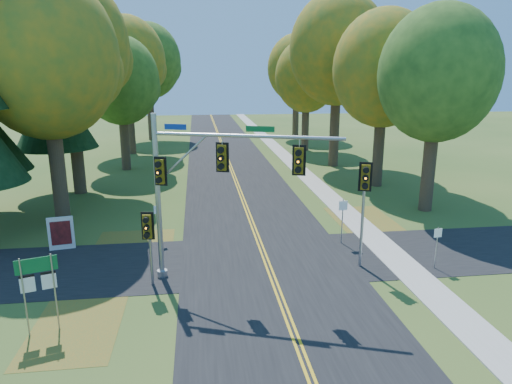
{
  "coord_description": "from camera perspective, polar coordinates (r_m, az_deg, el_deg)",
  "views": [
    {
      "loc": [
        -3.08,
        -18.06,
        8.66
      ],
      "look_at": [
        -0.39,
        2.59,
        3.2
      ],
      "focal_mm": 32.0,
      "sensor_mm": 36.0,
      "label": 1
    }
  ],
  "objects": [
    {
      "name": "ground",
      "position": [
        20.27,
        2.07,
        -10.62
      ],
      "size": [
        160.0,
        160.0,
        0.0
      ],
      "primitive_type": "plane",
      "color": "#2F4C1A",
      "rests_on": "ground"
    },
    {
      "name": "road_main",
      "position": [
        20.26,
        2.07,
        -10.59
      ],
      "size": [
        8.0,
        160.0,
        0.02
      ],
      "primitive_type": "cube",
      "color": "black",
      "rests_on": "ground"
    },
    {
      "name": "road_cross",
      "position": [
        22.06,
        1.21,
        -8.4
      ],
      "size": [
        60.0,
        6.0,
        0.02
      ],
      "primitive_type": "cube",
      "color": "black",
      "rests_on": "ground"
    },
    {
      "name": "centerline_left",
      "position": [
        20.24,
        1.78,
        -10.57
      ],
      "size": [
        0.1,
        160.0,
        0.01
      ],
      "primitive_type": "cube",
      "color": "gold",
      "rests_on": "road_main"
    },
    {
      "name": "centerline_right",
      "position": [
        20.27,
        2.35,
        -10.54
      ],
      "size": [
        0.1,
        160.0,
        0.01
      ],
      "primitive_type": "cube",
      "color": "gold",
      "rests_on": "road_main"
    },
    {
      "name": "sidewalk_east",
      "position": [
        22.06,
        18.37,
        -9.13
      ],
      "size": [
        1.6,
        160.0,
        0.06
      ],
      "primitive_type": "cube",
      "color": "#9E998E",
      "rests_on": "ground"
    },
    {
      "name": "leaf_patch_w_near",
      "position": [
        23.95,
        -15.23,
        -7.04
      ],
      "size": [
        4.0,
        6.0,
        0.0
      ],
      "primitive_type": "cube",
      "color": "brown",
      "rests_on": "ground"
    },
    {
      "name": "leaf_patch_e",
      "position": [
        27.41,
        14.16,
        -4.18
      ],
      "size": [
        3.5,
        8.0,
        0.0
      ],
      "primitive_type": "cube",
      "color": "brown",
      "rests_on": "ground"
    },
    {
      "name": "leaf_patch_w_far",
      "position": [
        17.93,
        -21.48,
        -15.3
      ],
      "size": [
        3.0,
        5.0,
        0.0
      ],
      "primitive_type": "cube",
      "color": "brown",
      "rests_on": "ground"
    },
    {
      "name": "tree_w_a",
      "position": [
        28.61,
        -24.66,
        15.06
      ],
      "size": [
        8.0,
        8.0,
        14.15
      ],
      "color": "#38281C",
      "rests_on": "ground"
    },
    {
      "name": "tree_e_a",
      "position": [
        30.57,
        21.82,
        13.44
      ],
      "size": [
        7.2,
        7.2,
        12.73
      ],
      "color": "#38281C",
      "rests_on": "ground"
    },
    {
      "name": "tree_w_b",
      "position": [
        35.46,
        -22.48,
        16.39
      ],
      "size": [
        8.6,
        8.6,
        15.38
      ],
      "color": "#38281C",
      "rests_on": "ground"
    },
    {
      "name": "tree_e_b",
      "position": [
        36.46,
        15.76,
        14.54
      ],
      "size": [
        7.6,
        7.6,
        13.33
      ],
      "color": "#38281C",
      "rests_on": "ground"
    },
    {
      "name": "tree_w_c",
      "position": [
        43.03,
        -16.5,
        13.16
      ],
      "size": [
        6.8,
        6.8,
        11.91
      ],
      "color": "#38281C",
      "rests_on": "ground"
    },
    {
      "name": "tree_e_c",
      "position": [
        43.76,
        10.27,
        17.09
      ],
      "size": [
        8.8,
        8.8,
        15.79
      ],
      "color": "#38281C",
      "rests_on": "ground"
    },
    {
      "name": "tree_w_d",
      "position": [
        51.74,
        -15.83,
        15.4
      ],
      "size": [
        8.2,
        8.2,
        14.56
      ],
      "color": "#38281C",
      "rests_on": "ground"
    },
    {
      "name": "tree_e_d",
      "position": [
        52.41,
        6.39,
        14.15
      ],
      "size": [
        7.0,
        7.0,
        12.32
      ],
      "color": "#38281C",
      "rests_on": "ground"
    },
    {
      "name": "tree_w_e",
      "position": [
        62.44,
        -13.29,
        15.62
      ],
      "size": [
        8.4,
        8.4,
        14.97
      ],
      "color": "#38281C",
      "rests_on": "ground"
    },
    {
      "name": "tree_e_e",
      "position": [
        63.12,
        5.15,
        15.12
      ],
      "size": [
        7.8,
        7.8,
        13.74
      ],
      "color": "#38281C",
      "rests_on": "ground"
    },
    {
      "name": "pine_c",
      "position": [
        35.49,
        -24.55,
        15.09
      ],
      "size": [
        5.6,
        5.6,
        20.56
      ],
      "color": "#38281C",
      "rests_on": "ground"
    },
    {
      "name": "traffic_mast",
      "position": [
        18.54,
        -6.91,
        1.82
      ],
      "size": [
        7.42,
        2.83,
        7.1
      ],
      "rotation": [
        0.0,
        0.0,
        -0.34
      ],
      "color": "#979B9F",
      "rests_on": "ground"
    },
    {
      "name": "east_signal_pole",
      "position": [
        20.5,
        13.41,
        0.4
      ],
      "size": [
        0.55,
        0.66,
        4.94
      ],
      "rotation": [
        0.0,
        0.0,
        -0.32
      ],
      "color": "#989AA0",
      "rests_on": "ground"
    },
    {
      "name": "ped_signal_pole",
      "position": [
        19.03,
        -13.32,
        -4.84
      ],
      "size": [
        0.52,
        0.6,
        3.27
      ],
      "rotation": [
        0.0,
        0.0,
        -0.14
      ],
      "color": "gray",
      "rests_on": "ground"
    },
    {
      "name": "route_sign_cluster",
      "position": [
        17.13,
        -25.61,
        -9.79
      ],
      "size": [
        1.26,
        0.44,
        2.81
      ],
      "rotation": [
        0.0,
        0.0,
        0.32
      ],
      "color": "gray",
      "rests_on": "ground"
    },
    {
      "name": "info_kiosk",
      "position": [
        24.97,
        -23.18,
        -4.78
      ],
      "size": [
        1.24,
        0.39,
        1.7
      ],
      "rotation": [
        0.0,
        0.0,
        0.18
      ],
      "color": "silver",
      "rests_on": "ground"
    },
    {
      "name": "reg_sign_e_north",
      "position": [
        23.9,
        10.78,
        -2.66
      ],
      "size": [
        0.46,
        0.08,
        2.39
      ],
      "rotation": [
        0.0,
        0.0,
        0.06
      ],
      "color": "gray",
      "rests_on": "ground"
    },
    {
      "name": "reg_sign_e_south",
      "position": [
        22.16,
        21.71,
        -5.64
      ],
      "size": [
        0.38,
        0.07,
        1.98
      ],
      "rotation": [
        0.0,
        0.0,
        0.1
      ],
      "color": "gray",
      "rests_on": "ground"
    },
    {
      "name": "reg_sign_w",
      "position": [
        24.33,
        -12.18,
        -2.98
      ],
      "size": [
        0.38,
        0.17,
        2.07
      ],
      "rotation": [
        0.0,
        0.0,
        0.39
      ],
      "color": "gray",
      "rests_on": "ground"
    }
  ]
}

